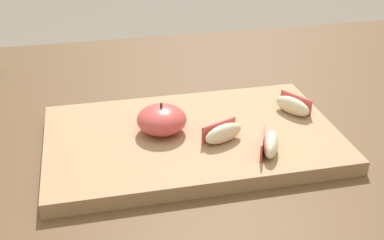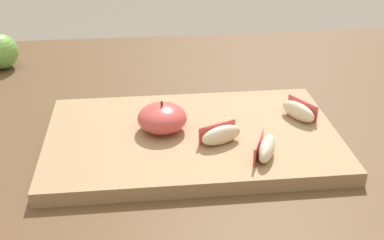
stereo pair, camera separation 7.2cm
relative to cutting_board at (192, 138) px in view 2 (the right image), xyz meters
The scene contains 7 objects.
dining_table 0.11m from the cutting_board, 140.56° to the left, with size 1.48×0.96×0.77m.
cutting_board is the anchor object (origin of this frame).
apple_half_skin_up 0.05m from the cutting_board, 165.22° to the left, with size 0.07×0.07×0.05m.
apple_wedge_front 0.12m from the cutting_board, 40.68° to the right, with size 0.04×0.06×0.03m.
apple_wedge_left 0.17m from the cutting_board, ahead, with size 0.05×0.06×0.03m.
apple_wedge_middle 0.06m from the cutting_board, 44.11° to the right, with size 0.06×0.04×0.03m.
whole_apple_granny_green 0.48m from the cutting_board, 135.73° to the left, with size 0.07×0.07×0.08m.
Camera 2 is at (-0.04, -0.66, 1.16)m, focal length 46.81 mm.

